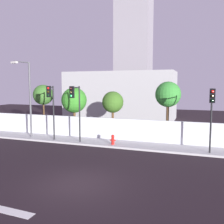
{
  "coord_description": "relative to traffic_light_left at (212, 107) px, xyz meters",
  "views": [
    {
      "loc": [
        5.43,
        -10.39,
        4.76
      ],
      "look_at": [
        -0.6,
        6.5,
        2.83
      ],
      "focal_mm": 39.89,
      "sensor_mm": 36.0,
      "label": 1
    }
  ],
  "objects": [
    {
      "name": "traffic_light_center",
      "position": [
        -12.23,
        0.16,
        0.09
      ],
      "size": [
        0.43,
        1.17,
        4.55
      ],
      "color": "black",
      "rests_on": "sidewalk"
    },
    {
      "name": "sidewalk",
      "position": [
        -6.13,
        1.32,
        -3.3
      ],
      "size": [
        36.0,
        2.4,
        0.15
      ],
      "primitive_type": "cube",
      "color": "#B4B4B4",
      "rests_on": "ground"
    },
    {
      "name": "street_lamp_curbside",
      "position": [
        -14.85,
        0.65,
        0.66
      ],
      "size": [
        0.65,
        1.76,
        6.61
      ],
      "color": "#4C4C51",
      "rests_on": "sidewalk"
    },
    {
      "name": "tower_on_skyline",
      "position": [
        -12.82,
        28.61,
        11.84
      ],
      "size": [
        6.32,
        5.0,
        30.44
      ],
      "primitive_type": "cube",
      "color": "gray",
      "rests_on": "ground"
    },
    {
      "name": "roadside_tree_midleft",
      "position": [
        -12.01,
        3.72,
        -0.05
      ],
      "size": [
        2.4,
        2.4,
        4.55
      ],
      "color": "brown",
      "rests_on": "ground"
    },
    {
      "name": "traffic_light_left",
      "position": [
        0.0,
        0.0,
        0.0
      ],
      "size": [
        0.34,
        1.46,
        4.41
      ],
      "color": "black",
      "rests_on": "sidewalk"
    },
    {
      "name": "perimeter_wall",
      "position": [
        -6.13,
        2.61,
        -2.33
      ],
      "size": [
        36.0,
        0.18,
        1.8
      ],
      "primitive_type": "cube",
      "color": "silver",
      "rests_on": "sidewalk"
    },
    {
      "name": "low_building_distant",
      "position": [
        -11.62,
        16.61,
        -0.06
      ],
      "size": [
        15.34,
        6.0,
        6.64
      ],
      "primitive_type": "cube",
      "color": "#A9A9A9",
      "rests_on": "ground"
    },
    {
      "name": "fire_hydrant",
      "position": [
        -7.04,
        0.7,
        -2.81
      ],
      "size": [
        0.44,
        0.26,
        0.79
      ],
      "color": "red",
      "rests_on": "sidewalk"
    },
    {
      "name": "roadside_tree_rightmost",
      "position": [
        -3.26,
        3.72,
        0.59
      ],
      "size": [
        2.12,
        2.12,
        5.07
      ],
      "color": "brown",
      "rests_on": "ground"
    },
    {
      "name": "traffic_light_right",
      "position": [
        -9.96,
        0.12,
        0.08
      ],
      "size": [
        0.37,
        1.26,
        4.54
      ],
      "color": "black",
      "rests_on": "sidewalk"
    },
    {
      "name": "ground_plane",
      "position": [
        -6.13,
        -6.88,
        -3.38
      ],
      "size": [
        80.0,
        80.0,
        0.0
      ],
      "primitive_type": "plane",
      "color": "black"
    },
    {
      "name": "roadside_tree_leftmost",
      "position": [
        -15.46,
        3.72,
        0.4
      ],
      "size": [
        1.99,
        1.99,
        4.81
      ],
      "color": "brown",
      "rests_on": "ground"
    },
    {
      "name": "roadside_tree_midright",
      "position": [
        -8.12,
        3.72,
        -0.16
      ],
      "size": [
        1.92,
        1.92,
        4.22
      ],
      "color": "brown",
      "rests_on": "ground"
    }
  ]
}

